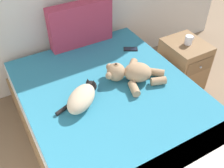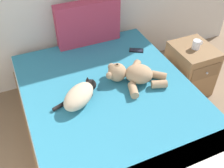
% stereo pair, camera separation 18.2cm
% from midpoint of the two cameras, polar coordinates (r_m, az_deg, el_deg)
% --- Properties ---
extents(bed, '(1.51, 1.98, 0.51)m').
position_cam_midpoint_polar(bed, '(2.44, 2.33, -6.97)').
color(bed, olive).
rests_on(bed, ground_plane).
extents(patterned_cushion, '(0.68, 0.14, 0.46)m').
position_cam_midpoint_polar(patterned_cushion, '(2.83, -3.34, 13.03)').
color(patterned_cushion, '#A5334C').
rests_on(patterned_cushion, bed).
extents(cat, '(0.43, 0.36, 0.15)m').
position_cam_midpoint_polar(cat, '(2.17, -4.57, -2.51)').
color(cat, '#C6B293').
rests_on(cat, bed).
extents(teddy_bear, '(0.55, 0.45, 0.18)m').
position_cam_midpoint_polar(teddy_bear, '(2.37, 6.69, 2.07)').
color(teddy_bear, tan).
rests_on(teddy_bear, bed).
extents(cell_phone, '(0.16, 0.14, 0.01)m').
position_cam_midpoint_polar(cell_phone, '(2.82, 7.17, 7.21)').
color(cell_phone, black).
rests_on(cell_phone, bed).
extents(nightstand, '(0.41, 0.49, 0.56)m').
position_cam_midpoint_polar(nightstand, '(3.07, 18.18, 3.07)').
color(nightstand, olive).
rests_on(nightstand, ground_plane).
extents(mug, '(0.12, 0.08, 0.09)m').
position_cam_midpoint_polar(mug, '(2.88, 19.62, 8.04)').
color(mug, silver).
rests_on(mug, nightstand).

